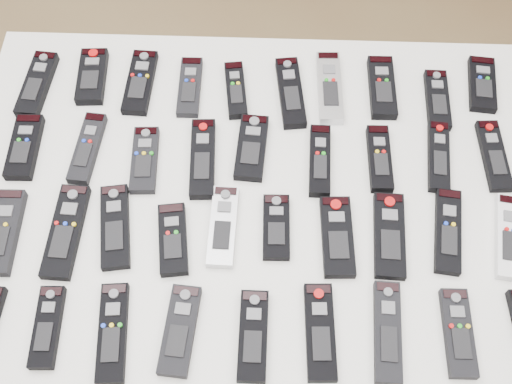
{
  "coord_description": "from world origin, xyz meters",
  "views": [
    {
      "loc": [
        0.11,
        -0.6,
        1.95
      ],
      "look_at": [
        0.09,
        0.05,
        0.8
      ],
      "focal_mm": 45.0,
      "sensor_mm": 36.0,
      "label": 1
    }
  ],
  "objects_px": {
    "remote_33": "(253,336)",
    "remote_35": "(388,332)",
    "remote_9": "(482,84)",
    "remote_3": "(190,87)",
    "remote_27": "(448,231)",
    "remote_18": "(494,156)",
    "remote_31": "(113,332)",
    "remote_17": "(439,157)",
    "remote_13": "(203,159)",
    "remote_14": "(252,148)",
    "remote_11": "(87,148)",
    "remote_15": "(320,161)",
    "remote_19": "(3,232)",
    "remote_8": "(437,100)",
    "remote_16": "(380,159)",
    "remote_30": "(47,327)",
    "remote_12": "(145,160)",
    "remote_28": "(508,237)",
    "remote_5": "(291,93)",
    "remote_36": "(458,333)",
    "remote_22": "(173,239)",
    "remote_32": "(180,330)",
    "remote_7": "(382,87)",
    "remote_20": "(66,231)",
    "remote_6": "(329,88)",
    "remote_2": "(140,82)",
    "remote_24": "(276,227)",
    "remote_25": "(337,237)",
    "remote_4": "(236,90)",
    "remote_26": "(389,235)",
    "remote_21": "(115,227)",
    "remote_10": "(24,147)",
    "remote_0": "(37,84)",
    "remote_1": "(92,76)",
    "table": "(256,210)",
    "remote_23": "(223,226)"
  },
  "relations": [
    {
      "from": "remote_13",
      "to": "remote_14",
      "type": "bearing_deg",
      "value": 14.42
    },
    {
      "from": "remote_12",
      "to": "remote_28",
      "type": "distance_m",
      "value": 0.77
    },
    {
      "from": "table",
      "to": "remote_3",
      "type": "bearing_deg",
      "value": 120.25
    },
    {
      "from": "remote_15",
      "to": "remote_32",
      "type": "bearing_deg",
      "value": -123.45
    },
    {
      "from": "remote_3",
      "to": "remote_33",
      "type": "bearing_deg",
      "value": -74.32
    },
    {
      "from": "remote_6",
      "to": "remote_10",
      "type": "distance_m",
      "value": 0.69
    },
    {
      "from": "remote_25",
      "to": "remote_20",
      "type": "bearing_deg",
      "value": 178.44
    },
    {
      "from": "remote_26",
      "to": "table",
      "type": "bearing_deg",
      "value": 165.15
    },
    {
      "from": "remote_31",
      "to": "remote_17",
      "type": "bearing_deg",
      "value": 27.69
    },
    {
      "from": "remote_14",
      "to": "remote_16",
      "type": "bearing_deg",
      "value": -0.19
    },
    {
      "from": "remote_1",
      "to": "remote_7",
      "type": "distance_m",
      "value": 0.67
    },
    {
      "from": "remote_8",
      "to": "remote_19",
      "type": "height_order",
      "value": "remote_19"
    },
    {
      "from": "remote_17",
      "to": "remote_32",
      "type": "bearing_deg",
      "value": -137.17
    },
    {
      "from": "remote_4",
      "to": "remote_5",
      "type": "distance_m",
      "value": 0.13
    },
    {
      "from": "remote_3",
      "to": "remote_13",
      "type": "height_order",
      "value": "remote_13"
    },
    {
      "from": "remote_20",
      "to": "remote_26",
      "type": "distance_m",
      "value": 0.65
    },
    {
      "from": "remote_27",
      "to": "remote_31",
      "type": "xyz_separation_m",
      "value": [
        -0.64,
        -0.23,
        0.0
      ]
    },
    {
      "from": "remote_15",
      "to": "remote_19",
      "type": "distance_m",
      "value": 0.67
    },
    {
      "from": "remote_25",
      "to": "remote_28",
      "type": "bearing_deg",
      "value": -0.31
    },
    {
      "from": "remote_22",
      "to": "remote_24",
      "type": "distance_m",
      "value": 0.21
    },
    {
      "from": "remote_22",
      "to": "remote_23",
      "type": "relative_size",
      "value": 0.86
    },
    {
      "from": "remote_0",
      "to": "remote_28",
      "type": "distance_m",
      "value": 1.08
    },
    {
      "from": "remote_6",
      "to": "remote_14",
      "type": "bearing_deg",
      "value": -137.31
    },
    {
      "from": "remote_9",
      "to": "remote_3",
      "type": "bearing_deg",
      "value": -171.78
    },
    {
      "from": "remote_30",
      "to": "remote_35",
      "type": "distance_m",
      "value": 0.63
    },
    {
      "from": "remote_9",
      "to": "remote_22",
      "type": "distance_m",
      "value": 0.79
    },
    {
      "from": "remote_11",
      "to": "remote_33",
      "type": "height_order",
      "value": "remote_33"
    },
    {
      "from": "remote_11",
      "to": "remote_18",
      "type": "bearing_deg",
      "value": 5.88
    },
    {
      "from": "remote_16",
      "to": "remote_20",
      "type": "xyz_separation_m",
      "value": [
        -0.64,
        -0.19,
        -0.0
      ]
    },
    {
      "from": "remote_19",
      "to": "remote_36",
      "type": "height_order",
      "value": "remote_19"
    },
    {
      "from": "remote_15",
      "to": "remote_32",
      "type": "xyz_separation_m",
      "value": [
        -0.26,
        -0.38,
        -0.0
      ]
    },
    {
      "from": "remote_1",
      "to": "remote_33",
      "type": "relative_size",
      "value": 0.89
    },
    {
      "from": "remote_7",
      "to": "remote_16",
      "type": "relative_size",
      "value": 1.06
    },
    {
      "from": "remote_4",
      "to": "remote_26",
      "type": "relative_size",
      "value": 0.81
    },
    {
      "from": "remote_27",
      "to": "remote_8",
      "type": "bearing_deg",
      "value": 94.63
    },
    {
      "from": "remote_8",
      "to": "remote_22",
      "type": "xyz_separation_m",
      "value": [
        -0.56,
        -0.37,
        0.0
      ]
    },
    {
      "from": "remote_6",
      "to": "remote_8",
      "type": "relative_size",
      "value": 1.22
    },
    {
      "from": "remote_27",
      "to": "remote_18",
      "type": "bearing_deg",
      "value": 64.11
    },
    {
      "from": "remote_15",
      "to": "remote_3",
      "type": "bearing_deg",
      "value": 148.48
    },
    {
      "from": "remote_1",
      "to": "remote_4",
      "type": "height_order",
      "value": "remote_1"
    },
    {
      "from": "remote_9",
      "to": "remote_21",
      "type": "distance_m",
      "value": 0.88
    },
    {
      "from": "remote_1",
      "to": "remote_35",
      "type": "bearing_deg",
      "value": -45.27
    },
    {
      "from": "remote_23",
      "to": "remote_24",
      "type": "bearing_deg",
      "value": 2.57
    },
    {
      "from": "remote_35",
      "to": "remote_30",
      "type": "bearing_deg",
      "value": -176.25
    },
    {
      "from": "remote_28",
      "to": "remote_35",
      "type": "xyz_separation_m",
      "value": [
        -0.25,
        -0.2,
        0.0
      ]
    },
    {
      "from": "remote_9",
      "to": "remote_32",
      "type": "relative_size",
      "value": 0.88
    },
    {
      "from": "remote_27",
      "to": "remote_28",
      "type": "relative_size",
      "value": 1.01
    },
    {
      "from": "remote_9",
      "to": "remote_2",
      "type": "bearing_deg",
      "value": -172.81
    },
    {
      "from": "remote_5",
      "to": "remote_17",
      "type": "distance_m",
      "value": 0.36
    },
    {
      "from": "remote_33",
      "to": "remote_35",
      "type": "height_order",
      "value": "same"
    }
  ]
}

